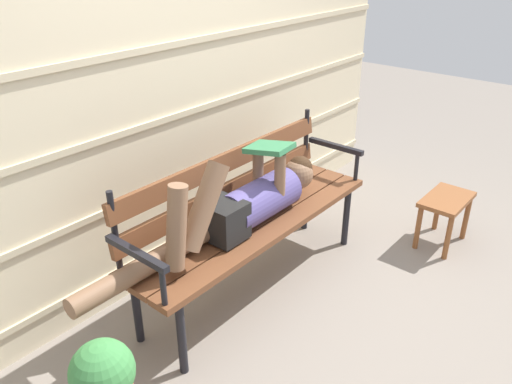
# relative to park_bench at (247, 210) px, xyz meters

# --- Properties ---
(ground_plane) EXTENTS (12.00, 12.00, 0.00)m
(ground_plane) POSITION_rel_park_bench_xyz_m (0.00, -0.17, -0.51)
(ground_plane) COLOR gray
(house_siding) EXTENTS (4.22, 0.08, 2.41)m
(house_siding) POSITION_rel_park_bench_xyz_m (0.00, 0.50, 0.70)
(house_siding) COLOR beige
(house_siding) RESTS_ON ground
(park_bench) EXTENTS (1.74, 0.45, 0.89)m
(park_bench) POSITION_rel_park_bench_xyz_m (0.00, 0.00, 0.00)
(park_bench) COLOR brown
(park_bench) RESTS_ON ground
(reclining_person) EXTENTS (1.67, 0.27, 0.52)m
(reclining_person) POSITION_rel_park_bench_xyz_m (-0.11, -0.07, 0.11)
(reclining_person) COLOR #514784
(footstool) EXTENTS (0.42, 0.26, 0.36)m
(footstool) POSITION_rel_park_bench_xyz_m (1.20, -0.75, -0.23)
(footstool) COLOR brown
(footstool) RESTS_ON ground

